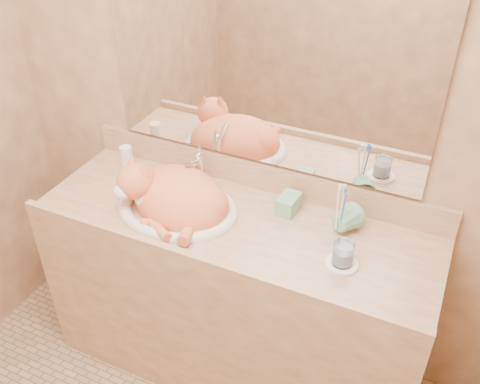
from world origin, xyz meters
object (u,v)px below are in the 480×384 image
at_px(soap_dispenser, 283,201).
at_px(toothbrush_cup, 338,226).
at_px(vanity_counter, 234,298).
at_px(water_glass, 343,253).
at_px(cat, 173,194).
at_px(sink_basin, 176,194).

xyz_separation_m(soap_dispenser, toothbrush_cup, (0.23, -0.02, -0.03)).
bearing_deg(toothbrush_cup, vanity_counter, -166.96).
distance_m(soap_dispenser, water_glass, 0.33).
bearing_deg(water_glass, vanity_counter, 172.84).
relative_size(vanity_counter, soap_dispenser, 9.93).
xyz_separation_m(vanity_counter, soap_dispenser, (0.16, 0.11, 0.51)).
bearing_deg(soap_dispenser, toothbrush_cup, 1.35).
relative_size(cat, water_glass, 4.92).
xyz_separation_m(cat, toothbrush_cup, (0.65, 0.11, -0.02)).
bearing_deg(sink_basin, water_glass, 2.98).
height_order(soap_dispenser, toothbrush_cup, soap_dispenser).
height_order(cat, toothbrush_cup, cat).
relative_size(vanity_counter, water_glass, 18.23).
bearing_deg(cat, water_glass, 15.86).
xyz_separation_m(sink_basin, soap_dispenser, (0.40, 0.13, 0.00)).
xyz_separation_m(vanity_counter, water_glass, (0.45, -0.06, 0.48)).
xyz_separation_m(sink_basin, water_glass, (0.69, -0.04, -0.02)).
xyz_separation_m(sink_basin, cat, (-0.01, -0.00, -0.00)).
distance_m(sink_basin, cat, 0.02).
relative_size(sink_basin, soap_dispenser, 3.04).
bearing_deg(water_glass, cat, 177.20).
height_order(vanity_counter, cat, cat).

